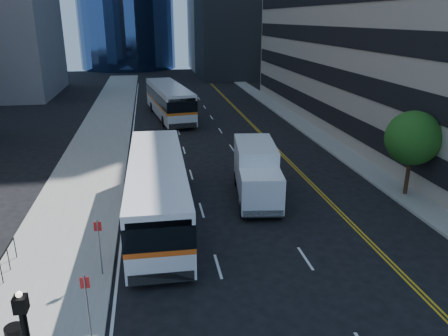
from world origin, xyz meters
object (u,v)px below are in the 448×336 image
bus_front (157,189)px  bus_rear (169,100)px  street_tree (413,138)px  box_truck (257,172)px

bus_front → bus_rear: bus_rear is taller
bus_rear → bus_front: bearing=-102.1°
street_tree → bus_front: size_ratio=0.39×
bus_rear → box_truck: (3.95, -23.48, -0.21)m
bus_front → bus_rear: bearing=86.4°
bus_front → bus_rear: (1.91, 25.67, 0.07)m
bus_rear → box_truck: bearing=-88.3°
street_tree → bus_front: 15.05m
street_tree → box_truck: size_ratio=0.74×
street_tree → bus_rear: 27.96m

